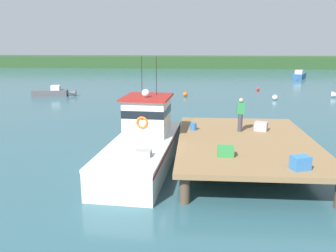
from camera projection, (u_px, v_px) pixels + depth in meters
The scene contains 15 objects.
ground_plane at pixel (140, 162), 16.47m from camera, with size 200.00×200.00×0.00m, color #2D5660.
dock at pixel (246, 142), 15.86m from camera, with size 6.00×9.00×1.20m.
main_fishing_boat at pixel (145, 141), 16.25m from camera, with size 3.13×9.91×4.80m.
crate_single_far at pixel (261, 126), 17.33m from camera, with size 0.60×0.44×0.44m, color #9E9EA3.
crate_stack_near_edge at pixel (226, 151), 13.48m from camera, with size 0.60×0.44×0.40m, color #2D8442.
crate_single_by_cleat at pixel (300, 163), 12.06m from camera, with size 0.60×0.44×0.48m, color #3370B2.
bait_bucket at pixel (193, 127), 17.50m from camera, with size 0.32×0.32×0.34m, color #2866B2.
deckhand_by_the_boat at pixel (241, 114), 17.07m from camera, with size 0.36×0.22×1.63m.
moored_boat_off_the_point at pixel (53, 93), 36.24m from camera, with size 4.42×1.68×1.10m.
moored_boat_mid_harbor at pixel (299, 76), 53.29m from camera, with size 3.10×5.14×1.32m.
mooring_buoy_spare_mooring at pixel (51, 94), 36.49m from camera, with size 0.41×0.41×0.41m, color silver.
mooring_buoy_inshore at pixel (185, 94), 36.18m from camera, with size 0.45×0.45×0.45m, color #EA5B19.
mooring_buoy_channel_marker at pixel (275, 97), 33.94m from camera, with size 0.50×0.50×0.50m, color silver.
mooring_buoy_outer at pixel (258, 89), 40.32m from camera, with size 0.37×0.37×0.37m, color red.
far_shoreline at pixel (184, 62), 76.32m from camera, with size 120.00×8.00×2.40m, color #284723.
Camera 1 is at (2.49, -15.48, 5.46)m, focal length 37.95 mm.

